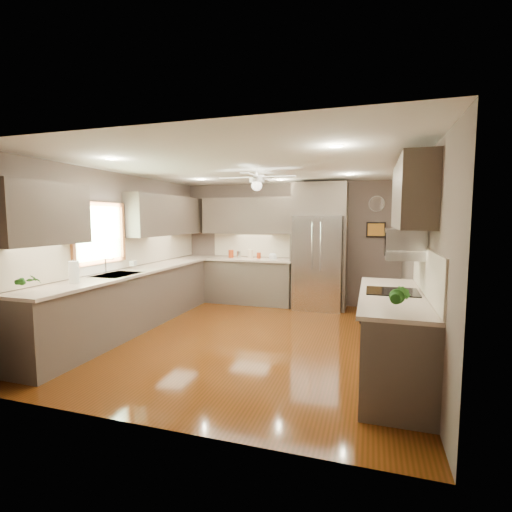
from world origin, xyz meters
The scene contains 28 objects.
floor centered at (0.00, 0.00, 0.00)m, with size 5.00×5.00×0.00m, color #462309.
ceiling centered at (0.00, 0.00, 2.50)m, with size 5.00×5.00×0.00m, color white.
wall_back centered at (0.00, 2.50, 1.25)m, with size 4.50×4.50×0.00m, color brown.
wall_front centered at (0.00, -2.50, 1.25)m, with size 4.50×4.50×0.00m, color brown.
wall_left centered at (-2.25, 0.00, 1.25)m, with size 5.00×5.00×0.00m, color brown.
wall_right centered at (2.25, 0.00, 1.25)m, with size 5.00×5.00×0.00m, color brown.
canister_a centered at (-1.15, 2.19, 1.02)m, with size 0.11×0.11×0.18m, color #9B3110.
canister_b centered at (-1.00, 2.26, 1.01)m, with size 0.09×0.09×0.14m, color silver.
canister_c centered at (-0.74, 2.25, 1.03)m, with size 0.11×0.11×0.18m, color beige.
canister_d centered at (-0.55, 2.22, 1.00)m, with size 0.09×0.09×0.13m, color #9B3110.
soap_bottle centered at (-2.08, 0.13, 1.03)m, with size 0.08×0.08×0.18m, color white.
potted_plant_left centered at (-1.97, -1.95, 1.08)m, with size 0.15×0.10×0.28m, color #245F1B.
potted_plant_right centered at (1.92, -1.68, 1.09)m, with size 0.17×0.14×0.31m, color #245F1B.
bowl centered at (-0.24, 2.19, 0.96)m, with size 0.20×0.20×0.05m, color beige.
left_run centered at (-1.95, 0.15, 0.48)m, with size 0.65×4.70×1.45m.
back_run centered at (-0.72, 2.20, 0.48)m, with size 1.85×0.65×1.45m.
uppers centered at (-0.74, 0.71, 1.87)m, with size 4.50×4.70×0.95m.
window centered at (-2.22, -0.50, 1.55)m, with size 0.05×1.12×0.92m.
sink centered at (-1.93, -0.50, 0.91)m, with size 0.50×0.70×0.32m.
refrigerator centered at (0.70, 2.16, 1.19)m, with size 1.06×0.75×2.45m.
right_run centered at (1.93, -0.80, 0.48)m, with size 0.70×2.20×1.45m.
microwave centered at (2.03, -0.55, 1.48)m, with size 0.43×0.55×0.34m.
ceiling_fan centered at (0.00, 0.30, 2.33)m, with size 1.18×1.18×0.32m.
recessed_lights centered at (-0.04, 0.40, 2.49)m, with size 2.84×3.14×0.01m.
wall_clock centered at (1.75, 2.48, 2.05)m, with size 0.30×0.03×0.30m.
framed_print centered at (1.75, 2.48, 1.55)m, with size 0.36×0.03×0.30m.
stool centered at (1.77, 1.43, 0.24)m, with size 0.51×0.51×0.50m.
paper_towel centered at (-1.95, -1.31, 1.08)m, with size 0.12×0.12×0.31m.
Camera 1 is at (1.66, -5.09, 1.77)m, focal length 26.00 mm.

